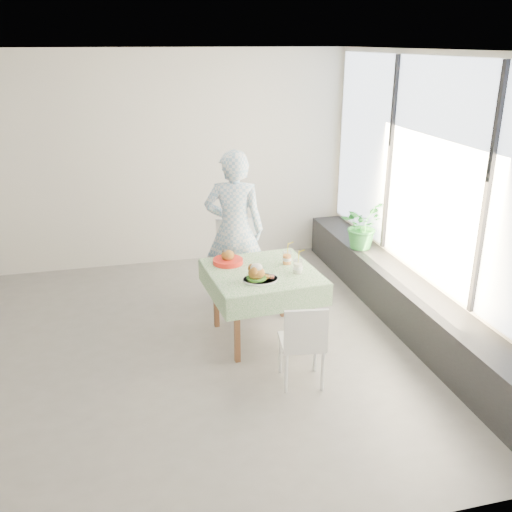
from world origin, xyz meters
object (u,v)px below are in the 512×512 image
object	(u,v)px
chair_near	(301,358)
potted_plant	(362,225)
cafe_table	(262,296)
juice_cup_orange	(287,258)
main_dish	(258,275)
chair_far	(238,279)
diner	(234,230)

from	to	relation	value
chair_near	potted_plant	size ratio (longest dim) A/B	1.38
cafe_table	juice_cup_orange	bearing A→B (deg)	20.96
main_dish	potted_plant	distance (m)	2.03
chair_far	chair_near	bearing A→B (deg)	-83.82
chair_far	potted_plant	size ratio (longest dim) A/B	1.69
chair_near	main_dish	distance (m)	0.89
diner	chair_near	bearing A→B (deg)	113.82
main_dish	chair_far	bearing A→B (deg)	88.05
diner	main_dish	distance (m)	1.09
main_dish	juice_cup_orange	world-z (taller)	juice_cup_orange
chair_far	cafe_table	bearing A→B (deg)	-85.87
potted_plant	diner	bearing A→B (deg)	-174.25
chair_near	diner	size ratio (longest dim) A/B	0.44
chair_far	potted_plant	distance (m)	1.65
main_dish	potted_plant	world-z (taller)	potted_plant
chair_near	juice_cup_orange	distance (m)	1.16
chair_far	juice_cup_orange	distance (m)	0.97
chair_near	main_dish	xyz separation A→B (m)	(-0.23, 0.66, 0.56)
cafe_table	diner	distance (m)	0.96
cafe_table	main_dish	size ratio (longest dim) A/B	3.26
chair_far	juice_cup_orange	size ratio (longest dim) A/B	3.60
cafe_table	potted_plant	bearing A→B (deg)	33.67
diner	potted_plant	bearing A→B (deg)	-157.85
chair_far	diner	xyz separation A→B (m)	(-0.04, -0.02, 0.60)
cafe_table	chair_near	world-z (taller)	chair_near
chair_near	chair_far	bearing A→B (deg)	96.18
chair_far	main_dish	distance (m)	1.21
diner	main_dish	world-z (taller)	diner
chair_far	chair_near	distance (m)	1.76
chair_near	juice_cup_orange	bearing A→B (deg)	80.79
potted_plant	chair_near	bearing A→B (deg)	-126.06
juice_cup_orange	chair_far	bearing A→B (deg)	115.21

